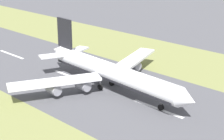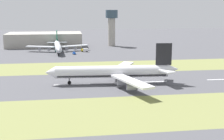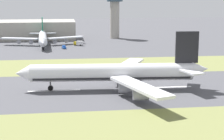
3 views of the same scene
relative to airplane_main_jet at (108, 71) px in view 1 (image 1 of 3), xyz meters
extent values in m
plane|color=#4C4C51|center=(1.27, -1.11, -6.02)|extent=(800.00, 800.00, 0.00)
cube|color=olive|center=(-43.73, -1.11, -6.02)|extent=(40.00, 600.00, 0.01)
cube|color=silver|center=(1.27, -58.10, -6.01)|extent=(1.20, 18.00, 0.01)
cube|color=silver|center=(1.27, -18.10, -6.01)|extent=(1.20, 18.00, 0.01)
cube|color=silver|center=(1.27, 21.90, -6.01)|extent=(1.20, 18.00, 0.01)
cylinder|color=white|center=(0.12, 1.90, 0.18)|extent=(9.50, 56.27, 6.00)
cone|color=white|center=(2.03, 32.34, 0.18)|extent=(6.18, 5.36, 5.88)
cone|color=white|center=(-1.82, -29.04, 0.98)|extent=(5.47, 6.31, 5.10)
cube|color=black|center=(0.12, 1.90, -1.47)|extent=(9.06, 54.01, 0.70)
cube|color=white|center=(-17.80, -4.21, -0.72)|extent=(29.41, 14.85, 0.90)
cube|color=white|center=(17.13, -6.40, -0.72)|extent=(28.75, 17.94, 0.90)
cylinder|color=#93939E|center=(-9.11, -1.53, -3.17)|extent=(3.49, 4.99, 3.20)
cylinder|color=#93939E|center=(-18.32, -4.46, -3.17)|extent=(3.49, 4.99, 3.20)
cylinder|color=#93939E|center=(8.85, -2.65, -3.17)|extent=(3.49, 4.99, 3.20)
cylinder|color=#93939E|center=(17.61, -6.71, -3.17)|extent=(3.49, 4.99, 3.20)
cube|color=black|center=(-1.51, -24.05, 8.68)|extent=(1.30, 8.03, 11.00)
cube|color=white|center=(-7.00, -23.70, 1.18)|extent=(10.78, 6.75, 0.60)
cube|color=white|center=(3.98, -24.39, 1.18)|extent=(10.92, 7.77, 0.60)
cylinder|color=#59595E|center=(1.45, 23.14, -3.52)|extent=(0.50, 0.50, 3.20)
cylinder|color=black|center=(1.45, 23.14, -5.12)|extent=(1.01, 1.85, 1.80)
cylinder|color=#59595E|center=(-2.66, -0.93, -3.52)|extent=(0.50, 0.50, 3.20)
cylinder|color=black|center=(-2.66, -0.93, -5.12)|extent=(1.01, 1.85, 1.80)
cylinder|color=#59595E|center=(2.53, -1.26, -3.52)|extent=(0.50, 0.50, 3.20)
cylinder|color=black|center=(2.53, -1.26, -5.12)|extent=(1.01, 1.85, 1.80)
camera|label=1|loc=(82.85, 82.34, 40.81)|focal=60.00mm
camera|label=2|loc=(-150.56, 23.56, 31.35)|focal=50.00mm
camera|label=3|loc=(-125.45, 18.02, 26.41)|focal=60.00mm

